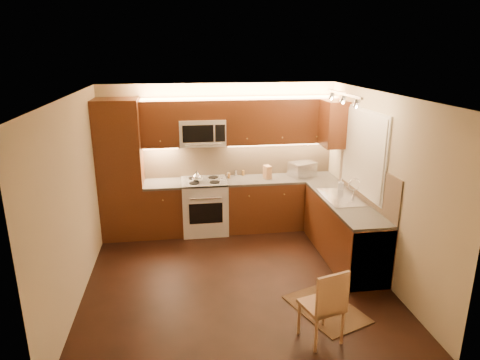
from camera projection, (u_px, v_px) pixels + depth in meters
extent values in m
cube|color=black|center=(235.00, 278.00, 5.88)|extent=(4.00, 4.00, 0.01)
cube|color=beige|center=(234.00, 95.00, 5.15)|extent=(4.00, 4.00, 0.01)
cube|color=#C1B08D|center=(219.00, 156.00, 7.40)|extent=(4.00, 0.01, 2.50)
cube|color=#C1B08D|center=(266.00, 268.00, 3.62)|extent=(4.00, 0.01, 2.50)
cube|color=#C1B08D|center=(74.00, 200.00, 5.24)|extent=(0.01, 4.00, 2.50)
cube|color=#C1B08D|center=(380.00, 186.00, 5.79)|extent=(0.01, 4.00, 2.50)
cube|color=#4B2510|center=(121.00, 170.00, 6.92)|extent=(0.70, 0.60, 2.30)
cube|color=#4B2510|center=(164.00, 209.00, 7.23)|extent=(0.62, 0.60, 0.86)
cube|color=#353330|center=(163.00, 184.00, 7.09)|extent=(0.62, 0.60, 0.04)
cube|color=#4B2510|center=(280.00, 203.00, 7.51)|extent=(1.92, 0.60, 0.86)
cube|color=#353330|center=(281.00, 179.00, 7.37)|extent=(1.92, 0.60, 0.04)
cube|color=#4B2510|center=(343.00, 231.00, 6.37)|extent=(0.60, 2.00, 0.86)
cube|color=#353330|center=(346.00, 202.00, 6.24)|extent=(0.60, 2.00, 0.04)
cube|color=silver|center=(363.00, 252.00, 5.71)|extent=(0.58, 0.60, 0.84)
cube|color=tan|center=(239.00, 158.00, 7.46)|extent=(3.30, 0.02, 0.60)
cube|color=tan|center=(366.00, 181.00, 6.18)|extent=(0.02, 2.00, 0.60)
cube|color=#4B2510|center=(160.00, 124.00, 6.92)|extent=(0.62, 0.35, 0.75)
cube|color=#4B2510|center=(281.00, 121.00, 7.20)|extent=(1.92, 0.35, 0.75)
cube|color=#4B2510|center=(202.00, 109.00, 6.95)|extent=(0.76, 0.35, 0.31)
cube|color=#4B2510|center=(334.00, 124.00, 6.91)|extent=(0.35, 0.50, 0.75)
cube|color=silver|center=(364.00, 152.00, 6.21)|extent=(0.03, 1.44, 1.24)
cube|color=silver|center=(363.00, 152.00, 6.20)|extent=(0.02, 1.36, 1.16)
cube|color=silver|center=(344.00, 94.00, 5.75)|extent=(0.04, 1.20, 0.03)
cube|color=silver|center=(302.00, 169.00, 7.43)|extent=(0.50, 0.44, 0.25)
cube|color=#A66F4B|center=(267.00, 172.00, 7.31)|extent=(0.13, 0.18, 0.22)
cylinder|color=silver|center=(228.00, 174.00, 7.41)|extent=(0.04, 0.04, 0.09)
cylinder|color=olive|center=(243.00, 173.00, 7.50)|extent=(0.06, 0.06, 0.09)
cylinder|color=silver|center=(236.00, 173.00, 7.47)|extent=(0.05, 0.05, 0.10)
cylinder|color=brown|center=(229.00, 176.00, 7.33)|extent=(0.06, 0.06, 0.09)
imported|color=#BABABF|center=(341.00, 185.00, 6.68)|extent=(0.11, 0.11, 0.19)
cube|color=black|center=(326.00, 309.00, 5.17)|extent=(0.95, 1.14, 0.01)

